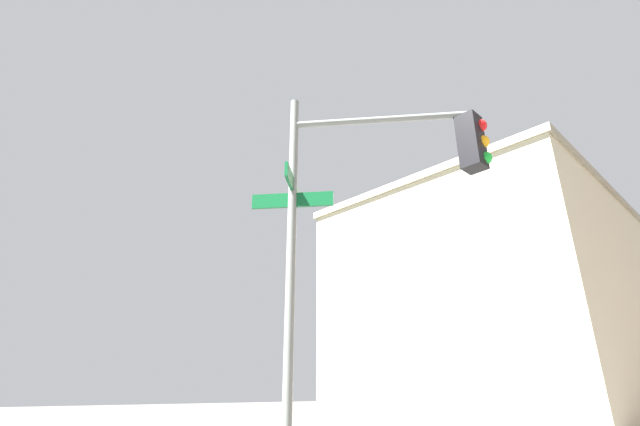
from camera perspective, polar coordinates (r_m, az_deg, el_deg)
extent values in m
cylinder|color=slate|center=(5.62, -3.82, -8.92)|extent=(0.12, 0.12, 5.41)
cylinder|color=slate|center=(6.46, 7.57, 11.76)|extent=(1.93, 1.60, 0.09)
cube|color=black|center=(6.39, 18.81, 8.55)|extent=(0.28, 0.28, 0.80)
sphere|color=red|center=(6.55, 19.85, 10.45)|extent=(0.18, 0.18, 0.18)
sphere|color=orange|center=(6.42, 20.13, 8.56)|extent=(0.18, 0.18, 0.18)
sphere|color=green|center=(6.31, 20.42, 6.59)|extent=(0.18, 0.18, 0.18)
cube|color=#0F5128|center=(5.97, -3.56, 1.64)|extent=(0.88, 0.73, 0.20)
cube|color=#0F5128|center=(6.06, -3.51, 3.55)|extent=(0.66, 0.80, 0.20)
cube|color=beige|center=(32.45, 24.40, -12.29)|extent=(14.13, 23.37, 11.62)
cube|color=gray|center=(33.79, 22.83, -2.26)|extent=(14.43, 23.67, 0.40)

